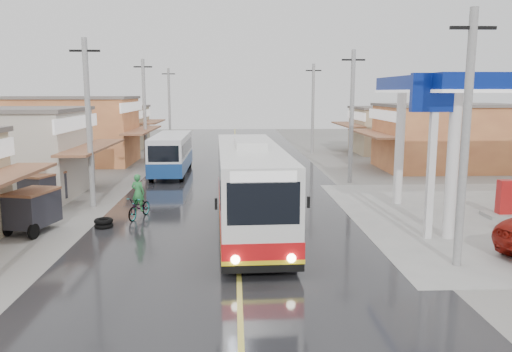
{
  "coord_description": "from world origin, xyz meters",
  "views": [
    {
      "loc": [
        -0.12,
        -15.02,
        5.52
      ],
      "look_at": [
        0.79,
        5.68,
        2.02
      ],
      "focal_mm": 35.0,
      "sensor_mm": 36.0,
      "label": 1
    }
  ],
  "objects_px": {
    "coach_bus": "(250,187)",
    "tyre_stack": "(104,223)",
    "second_bus": "(171,153)",
    "tricycle_near": "(32,208)",
    "tricycle_far": "(43,188)",
    "cyclist": "(139,204)"
  },
  "relations": [
    {
      "from": "cyclist",
      "to": "tyre_stack",
      "type": "distance_m",
      "value": 1.96
    },
    {
      "from": "second_bus",
      "to": "tricycle_far",
      "type": "bearing_deg",
      "value": -118.07
    },
    {
      "from": "second_bus",
      "to": "tricycle_far",
      "type": "relative_size",
      "value": 3.23
    },
    {
      "from": "second_bus",
      "to": "tricycle_far",
      "type": "xyz_separation_m",
      "value": [
        -5.03,
        -9.56,
        -0.49
      ]
    },
    {
      "from": "tricycle_far",
      "to": "second_bus",
      "type": "bearing_deg",
      "value": 81.93
    },
    {
      "from": "second_bus",
      "to": "tricycle_near",
      "type": "relative_size",
      "value": 3.26
    },
    {
      "from": "coach_bus",
      "to": "second_bus",
      "type": "xyz_separation_m",
      "value": [
        -4.84,
        13.91,
        -0.32
      ]
    },
    {
      "from": "coach_bus",
      "to": "tricycle_far",
      "type": "xyz_separation_m",
      "value": [
        -9.87,
        4.36,
        -0.82
      ]
    },
    {
      "from": "coach_bus",
      "to": "tricycle_near",
      "type": "height_order",
      "value": "coach_bus"
    },
    {
      "from": "coach_bus",
      "to": "tyre_stack",
      "type": "distance_m",
      "value": 6.22
    },
    {
      "from": "coach_bus",
      "to": "second_bus",
      "type": "height_order",
      "value": "coach_bus"
    },
    {
      "from": "tricycle_far",
      "to": "tyre_stack",
      "type": "bearing_deg",
      "value": -25.67
    },
    {
      "from": "second_bus",
      "to": "tricycle_near",
      "type": "bearing_deg",
      "value": -105.48
    },
    {
      "from": "coach_bus",
      "to": "cyclist",
      "type": "height_order",
      "value": "coach_bus"
    },
    {
      "from": "coach_bus",
      "to": "tricycle_near",
      "type": "relative_size",
      "value": 4.78
    },
    {
      "from": "coach_bus",
      "to": "tricycle_near",
      "type": "xyz_separation_m",
      "value": [
        -8.63,
        -0.05,
        -0.8
      ]
    },
    {
      "from": "second_bus",
      "to": "tyre_stack",
      "type": "bearing_deg",
      "value": -95.22
    },
    {
      "from": "second_bus",
      "to": "tricycle_near",
      "type": "height_order",
      "value": "second_bus"
    },
    {
      "from": "second_bus",
      "to": "tricycle_far",
      "type": "distance_m",
      "value": 10.81
    },
    {
      "from": "cyclist",
      "to": "tricycle_near",
      "type": "height_order",
      "value": "cyclist"
    },
    {
      "from": "coach_bus",
      "to": "second_bus",
      "type": "distance_m",
      "value": 14.74
    },
    {
      "from": "second_bus",
      "to": "tyre_stack",
      "type": "height_order",
      "value": "second_bus"
    }
  ]
}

